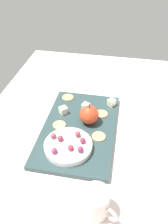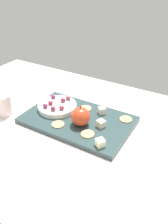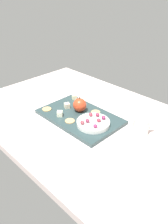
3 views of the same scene
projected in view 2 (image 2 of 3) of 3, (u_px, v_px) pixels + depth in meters
The scene contains 20 objects.
table at pixel (65, 126), 88.72cm from camera, with size 127.69×81.11×3.29cm, color silver.
platter at pixel (78, 120), 87.91cm from camera, with size 39.80×25.07×1.79cm, color #2D4143.
serving_dish at pixel (57, 107), 92.33cm from camera, with size 15.12×15.12×1.97cm, color white.
apple_whole at pixel (81, 116), 82.47cm from camera, with size 6.77×6.77×6.77cm, color red.
apple_stem at pixel (81, 106), 80.32cm from camera, with size 0.50×0.50×1.20cm, color brown.
cheese_cube_0 at pixel (102, 110), 89.34cm from camera, with size 2.58×2.58×2.58cm, color white.
cheese_cube_1 at pixel (101, 124), 82.10cm from camera, with size 2.58×2.58×2.58cm, color #F2E9C7.
cheese_cube_2 at pixel (100, 143), 73.42cm from camera, with size 2.58×2.58×2.58cm, color #F7F4C2.
cracker_0 at pixel (126, 119), 86.28cm from camera, with size 4.57×4.57×0.40cm, color tan.
cracker_1 at pixel (86, 108), 92.69cm from camera, with size 4.57×4.57×0.40cm, color tan.
cracker_2 at pixel (59, 125), 83.40cm from camera, with size 4.57×4.57×0.40cm, color tan.
cracker_3 at pixel (88, 134), 78.92cm from camera, with size 4.57×4.57×0.40cm, color tan.
grape_0 at pixel (63, 100), 92.84cm from camera, with size 1.98×1.78×1.84cm, color #882E4A.
grape_1 at pixel (51, 103), 91.28cm from camera, with size 1.98×1.78×1.65cm, color #9A2C40.
grape_2 at pixel (53, 97), 95.47cm from camera, with size 1.98×1.78×1.63cm, color #8C2C57.
grape_3 at pixel (62, 108), 88.01cm from camera, with size 1.98×1.78×1.80cm, color #9A3342.
grape_4 at pixel (46, 105), 89.32cm from camera, with size 1.98×1.78×1.87cm, color #842B55.
grape_5 at pixel (68, 98), 94.42cm from camera, with size 1.98×1.78×1.71cm, color #933E49.
grape_6 at pixel (54, 108), 87.78cm from camera, with size 1.98×1.78×1.79cm, color #972845.
cup at pixel (2, 105), 91.06cm from camera, with size 7.23×9.30×8.08cm.
Camera 2 is at (42.49, -58.20, 54.16)cm, focal length 37.69 mm.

